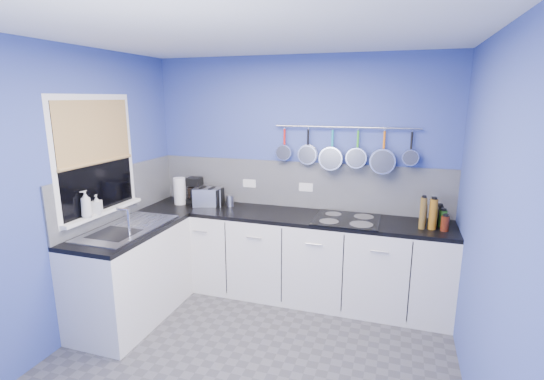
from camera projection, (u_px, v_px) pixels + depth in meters
The scene contains 43 objects.
floor at pixel (249, 363), 3.19m from camera, with size 3.20×3.00×0.02m, color #47474C.
ceiling at pixel (244, 29), 2.62m from camera, with size 3.20×3.00×0.02m, color white.
wall_back at pixel (298, 175), 4.31m from camera, with size 3.20×0.02×2.50m, color #3A4B9D.
wall_front at pixel (102, 320), 1.51m from camera, with size 3.20×0.02×2.50m, color #3A4B9D.
wall_left at pixel (71, 196), 3.39m from camera, with size 0.02×3.00×2.50m, color #3A4B9D.
wall_right at pixel (493, 235), 2.43m from camera, with size 0.02×3.00×2.50m, color #3A4B9D.
backsplash_back at pixel (297, 185), 4.31m from camera, with size 3.20×0.02×0.50m, color #9FA0A5.
backsplash_left at pixel (121, 192), 3.96m from camera, with size 0.02×1.80×0.50m, color #9FA0A5.
cabinet_run_back at pixel (290, 257), 4.21m from camera, with size 3.20×0.60×0.86m, color silver.
worktop_back at pixel (290, 216), 4.10m from camera, with size 3.20×0.60×0.04m, color black.
cabinet_run_left at pixel (132, 275), 3.76m from camera, with size 0.60×1.20×0.86m, color silver.
worktop_left at pixel (128, 230), 3.66m from camera, with size 0.60×1.20×0.04m, color black.
window_frame at pixel (96, 157), 3.59m from camera, with size 0.01×1.00×1.10m, color white.
window_glass at pixel (96, 157), 3.59m from camera, with size 0.01×0.90×1.00m, color black.
bamboo_blind at pixel (95, 132), 3.53m from camera, with size 0.01×0.90×0.55m, color tan.
window_sill at pixel (104, 212), 3.70m from camera, with size 0.10×0.98×0.03m, color white.
sink_unit at pixel (128, 228), 3.65m from camera, with size 0.50×0.95×0.01m, color silver.
mixer_tap at pixel (129, 222), 3.41m from camera, with size 0.12×0.08×0.26m, color silver, non-canonical shape.
socket_left at pixel (249, 183), 4.47m from camera, with size 0.15×0.01×0.09m, color white.
socket_right at pixel (306, 187), 4.27m from camera, with size 0.15×0.01×0.09m, color white.
pot_rail at pixel (346, 127), 3.98m from camera, with size 0.02×0.02×1.45m, color silver.
soap_bottle_a at pixel (86, 204), 3.45m from camera, with size 0.09×0.09×0.24m, color white.
soap_bottle_b at pixel (97, 204), 3.58m from camera, with size 0.08×0.08×0.17m, color white.
paper_towel at pixel (180, 191), 4.46m from camera, with size 0.13×0.13×0.30m, color white.
coffee_maker at pixel (194, 190), 4.51m from camera, with size 0.16×0.18×0.29m, color black, non-canonical shape.
toaster at pixel (208, 197), 4.40m from camera, with size 0.31×0.18×0.20m, color silver.
canister at pixel (230, 201), 4.38m from camera, with size 0.08×0.08×0.12m, color silver.
hob at pixel (347, 219), 3.89m from camera, with size 0.63×0.55×0.01m, color black.
pan_0 at pixel (284, 143), 4.20m from camera, with size 0.17×0.07×0.36m, color silver, non-canonical shape.
pan_1 at pixel (308, 146), 4.13m from camera, with size 0.20×0.06×0.39m, color silver, non-canonical shape.
pan_2 at pixel (332, 148), 4.06m from camera, with size 0.24×0.11×0.43m, color silver, non-canonical shape.
pan_3 at pixel (357, 148), 3.98m from camera, with size 0.21×0.11×0.40m, color silver, non-canonical shape.
pan_4 at pixel (384, 151), 3.91m from camera, with size 0.25×0.13×0.44m, color silver, non-canonical shape.
pan_5 at pixel (411, 147), 3.82m from camera, with size 0.16×0.10×0.35m, color silver, non-canonical shape.
condiment_0 at pixel (439, 215), 3.75m from camera, with size 0.07×0.07×0.18m, color black.
condiment_1 at pixel (432, 215), 3.78m from camera, with size 0.06×0.06×0.16m, color black.
condiment_2 at pixel (423, 214), 3.79m from camera, with size 0.06×0.06×0.18m, color brown.
condiment_3 at pixel (443, 219), 3.67m from camera, with size 0.07×0.07×0.16m, color #265919.
condiment_4 at pixel (433, 217), 3.68m from camera, with size 0.07×0.07×0.19m, color olive.
condiment_5 at pixel (422, 217), 3.73m from camera, with size 0.06×0.06×0.16m, color #3F721E.
condiment_6 at pixel (445, 224), 3.57m from camera, with size 0.07×0.07×0.14m, color #4C190C.
condiment_7 at pixel (433, 214), 3.60m from camera, with size 0.07×0.07×0.28m, color #8C5914.
condiment_8 at pixel (423, 213), 3.61m from camera, with size 0.06×0.06×0.29m, color brown.
Camera 1 is at (1.03, -2.60, 2.07)m, focal length 26.29 mm.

